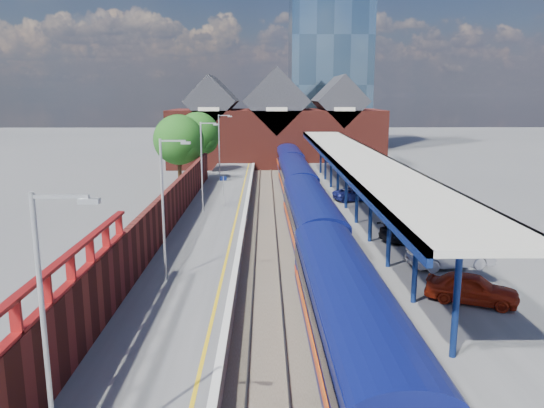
{
  "coord_description": "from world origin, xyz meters",
  "views": [
    {
      "loc": [
        -1.56,
        -19.06,
        10.0
      ],
      "look_at": [
        -1.09,
        16.94,
        2.6
      ],
      "focal_mm": 35.0,
      "sensor_mm": 36.0,
      "label": 1
    }
  ],
  "objects_px": {
    "lamp_post_c": "(203,161)",
    "train": "(302,192)",
    "lamp_post_b": "(166,201)",
    "parked_car_red": "(472,288)",
    "parked_car_silver": "(450,254)",
    "parked_car_dark": "(413,230)",
    "lamp_post_d": "(220,143)",
    "lamp_post_a": "(50,325)",
    "platform_sign": "(223,186)",
    "parked_car_blue": "(357,194)"
  },
  "relations": [
    {
      "from": "lamp_post_a",
      "to": "parked_car_red",
      "type": "xyz_separation_m",
      "value": [
        13.9,
        10.94,
        -3.32
      ]
    },
    {
      "from": "lamp_post_d",
      "to": "parked_car_dark",
      "type": "relative_size",
      "value": 1.57
    },
    {
      "from": "train",
      "to": "parked_car_dark",
      "type": "relative_size",
      "value": 14.75
    },
    {
      "from": "lamp_post_a",
      "to": "lamp_post_c",
      "type": "height_order",
      "value": "same"
    },
    {
      "from": "parked_car_silver",
      "to": "lamp_post_c",
      "type": "bearing_deg",
      "value": 35.03
    },
    {
      "from": "platform_sign",
      "to": "parked_car_silver",
      "type": "relative_size",
      "value": 0.56
    },
    {
      "from": "parked_car_red",
      "to": "parked_car_silver",
      "type": "xyz_separation_m",
      "value": [
        0.72,
        4.84,
        0.06
      ]
    },
    {
      "from": "lamp_post_b",
      "to": "platform_sign",
      "type": "distance_m",
      "value": 18.2
    },
    {
      "from": "lamp_post_b",
      "to": "lamp_post_c",
      "type": "height_order",
      "value": "same"
    },
    {
      "from": "parked_car_dark",
      "to": "train",
      "type": "bearing_deg",
      "value": 5.86
    },
    {
      "from": "platform_sign",
      "to": "parked_car_dark",
      "type": "bearing_deg",
      "value": -40.34
    },
    {
      "from": "lamp_post_b",
      "to": "parked_car_blue",
      "type": "height_order",
      "value": "lamp_post_b"
    },
    {
      "from": "parked_car_red",
      "to": "parked_car_silver",
      "type": "relative_size",
      "value": 0.88
    },
    {
      "from": "lamp_post_b",
      "to": "parked_car_blue",
      "type": "relative_size",
      "value": 1.69
    },
    {
      "from": "lamp_post_a",
      "to": "parked_car_silver",
      "type": "relative_size",
      "value": 1.57
    },
    {
      "from": "lamp_post_c",
      "to": "parked_car_dark",
      "type": "xyz_separation_m",
      "value": [
        14.11,
        -8.82,
        -3.34
      ]
    },
    {
      "from": "platform_sign",
      "to": "parked_car_silver",
      "type": "bearing_deg",
      "value": -50.73
    },
    {
      "from": "parked_car_blue",
      "to": "parked_car_red",
      "type": "bearing_deg",
      "value": 170.95
    },
    {
      "from": "train",
      "to": "lamp_post_b",
      "type": "distance_m",
      "value": 20.01
    },
    {
      "from": "parked_car_silver",
      "to": "parked_car_blue",
      "type": "bearing_deg",
      "value": -5.02
    },
    {
      "from": "lamp_post_b",
      "to": "parked_car_red",
      "type": "distance_m",
      "value": 14.62
    },
    {
      "from": "platform_sign",
      "to": "parked_car_red",
      "type": "xyz_separation_m",
      "value": [
        12.54,
        -21.06,
        -1.02
      ]
    },
    {
      "from": "lamp_post_c",
      "to": "parked_car_silver",
      "type": "bearing_deg",
      "value": -44.2
    },
    {
      "from": "lamp_post_a",
      "to": "parked_car_dark",
      "type": "bearing_deg",
      "value": 56.32
    },
    {
      "from": "lamp_post_c",
      "to": "parked_car_blue",
      "type": "xyz_separation_m",
      "value": [
        12.78,
        4.06,
        -3.42
      ]
    },
    {
      "from": "parked_car_red",
      "to": "parked_car_blue",
      "type": "height_order",
      "value": "parked_car_red"
    },
    {
      "from": "lamp_post_a",
      "to": "lamp_post_c",
      "type": "relative_size",
      "value": 1.0
    },
    {
      "from": "lamp_post_a",
      "to": "parked_car_red",
      "type": "relative_size",
      "value": 1.78
    },
    {
      "from": "train",
      "to": "lamp_post_d",
      "type": "height_order",
      "value": "lamp_post_d"
    },
    {
      "from": "lamp_post_b",
      "to": "parked_car_red",
      "type": "height_order",
      "value": "lamp_post_b"
    },
    {
      "from": "lamp_post_a",
      "to": "lamp_post_d",
      "type": "height_order",
      "value": "same"
    },
    {
      "from": "lamp_post_a",
      "to": "parked_car_silver",
      "type": "height_order",
      "value": "lamp_post_a"
    },
    {
      "from": "lamp_post_c",
      "to": "train",
      "type": "bearing_deg",
      "value": 15.49
    },
    {
      "from": "parked_car_red",
      "to": "parked_car_blue",
      "type": "xyz_separation_m",
      "value": [
        -1.12,
        23.12,
        -0.09
      ]
    },
    {
      "from": "train",
      "to": "platform_sign",
      "type": "relative_size",
      "value": 26.38
    },
    {
      "from": "parked_car_red",
      "to": "parked_car_blue",
      "type": "distance_m",
      "value": 23.15
    },
    {
      "from": "train",
      "to": "parked_car_dark",
      "type": "bearing_deg",
      "value": -60.38
    },
    {
      "from": "lamp_post_b",
      "to": "parked_car_dark",
      "type": "relative_size",
      "value": 1.57
    },
    {
      "from": "parked_car_dark",
      "to": "parked_car_blue",
      "type": "distance_m",
      "value": 12.95
    },
    {
      "from": "lamp_post_a",
      "to": "platform_sign",
      "type": "bearing_deg",
      "value": 87.56
    },
    {
      "from": "lamp_post_a",
      "to": "lamp_post_b",
      "type": "distance_m",
      "value": 14.0
    },
    {
      "from": "lamp_post_a",
      "to": "parked_car_red",
      "type": "distance_m",
      "value": 18.0
    },
    {
      "from": "parked_car_dark",
      "to": "parked_car_blue",
      "type": "height_order",
      "value": "parked_car_dark"
    },
    {
      "from": "platform_sign",
      "to": "parked_car_blue",
      "type": "height_order",
      "value": "platform_sign"
    },
    {
      "from": "train",
      "to": "lamp_post_d",
      "type": "xyz_separation_m",
      "value": [
        -7.86,
        13.82,
        2.87
      ]
    },
    {
      "from": "lamp_post_b",
      "to": "parked_car_silver",
      "type": "bearing_deg",
      "value": 6.93
    },
    {
      "from": "lamp_post_a",
      "to": "lamp_post_b",
      "type": "xyz_separation_m",
      "value": [
        0.0,
        14.0,
        0.0
      ]
    },
    {
      "from": "lamp_post_a",
      "to": "lamp_post_b",
      "type": "height_order",
      "value": "same"
    },
    {
      "from": "lamp_post_a",
      "to": "parked_car_silver",
      "type": "distance_m",
      "value": 21.76
    },
    {
      "from": "train",
      "to": "lamp_post_d",
      "type": "distance_m",
      "value": 16.16
    }
  ]
}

